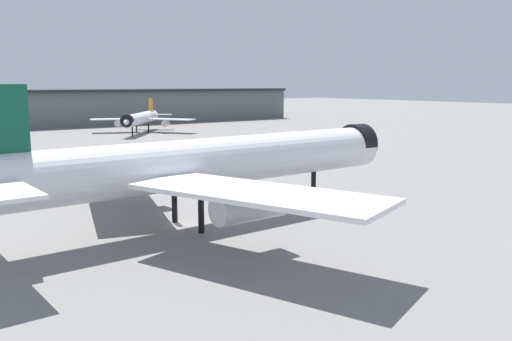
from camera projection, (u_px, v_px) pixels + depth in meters
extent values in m
plane|color=slate|center=(184.00, 224.00, 72.02)|extent=(900.00, 900.00, 0.00)
cylinder|color=white|center=(207.00, 162.00, 70.88)|extent=(61.33, 7.60, 6.38)
cone|color=white|center=(362.00, 146.00, 89.45)|extent=(7.15, 6.39, 6.26)
cylinder|color=black|center=(357.00, 144.00, 88.60)|extent=(3.00, 6.50, 6.45)
cube|color=white|center=(119.00, 157.00, 81.36)|extent=(17.37, 29.20, 0.51)
cylinder|color=#B7BAC1|center=(139.00, 173.00, 80.01)|extent=(8.64, 3.68, 3.51)
cube|color=white|center=(258.00, 193.00, 54.94)|extent=(18.28, 29.24, 0.51)
cylinder|color=#B7BAC1|center=(250.00, 206.00, 58.74)|extent=(8.64, 3.68, 3.51)
cylinder|color=black|center=(313.00, 188.00, 83.69)|extent=(0.77, 0.77, 5.11)
cylinder|color=black|center=(175.00, 204.00, 72.55)|extent=(0.77, 0.77, 5.11)
cylinder|color=black|center=(201.00, 213.00, 67.33)|extent=(0.77, 0.77, 5.11)
cylinder|color=silver|center=(141.00, 118.00, 201.19)|extent=(28.00, 33.03, 4.31)
cone|color=silver|center=(126.00, 122.00, 181.92)|extent=(6.27, 6.34, 4.22)
cone|color=silver|center=(153.00, 115.00, 220.45)|extent=(6.71, 6.93, 4.09)
cylinder|color=black|center=(127.00, 121.00, 182.72)|extent=(4.60, 4.25, 4.35)
cube|color=silver|center=(172.00, 119.00, 203.81)|extent=(14.79, 18.16, 0.34)
cylinder|color=#B7BAC1|center=(166.00, 123.00, 203.20)|extent=(5.29, 5.74, 2.37)
cube|color=silver|center=(114.00, 119.00, 204.69)|extent=(18.65, 12.17, 0.34)
cylinder|color=#B7BAC1|center=(119.00, 123.00, 203.91)|extent=(5.29, 5.74, 2.37)
cube|color=orange|center=(151.00, 107.00, 216.82)|extent=(3.29, 3.91, 6.90)
cube|color=silver|center=(163.00, 115.00, 217.89)|extent=(7.67, 7.17, 0.26)
cube|color=silver|center=(140.00, 114.00, 218.26)|extent=(7.67, 7.17, 0.26)
cylinder|color=black|center=(132.00, 132.00, 189.48)|extent=(0.52, 0.52, 3.45)
cylinder|color=black|center=(148.00, 128.00, 203.65)|extent=(0.52, 0.52, 3.45)
cylinder|color=black|center=(137.00, 128.00, 203.83)|extent=(0.52, 0.52, 3.45)
cube|color=slate|center=(26.00, 110.00, 228.69)|extent=(256.34, 35.87, 14.65)
cube|color=#232628|center=(25.00, 91.00, 227.42)|extent=(256.41, 38.82, 1.20)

